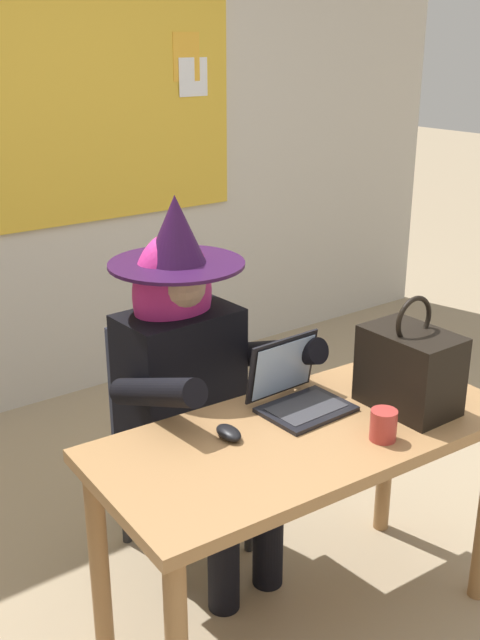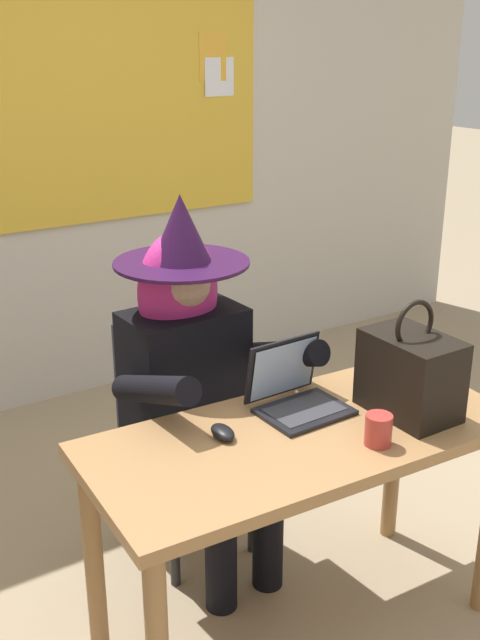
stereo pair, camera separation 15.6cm
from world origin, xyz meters
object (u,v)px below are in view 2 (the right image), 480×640
at_px(chair_at_desk, 178,422).
at_px(laptop, 296,394).
at_px(handbag, 410,374).
at_px(desk_main, 301,463).
at_px(person_costumed, 193,366).
at_px(coffee_mug, 378,430).
at_px(computer_mouse, 223,432).

distance_m(chair_at_desk, laptop, 0.62).
relative_size(laptop, handbag, 0.75).
xyz_separation_m(desk_main, handbag, (0.36, -0.08, 0.24)).
distance_m(person_costumed, coffee_mug, 0.75).
relative_size(chair_at_desk, computer_mouse, 8.57).
height_order(desk_main, coffee_mug, coffee_mug).
xyz_separation_m(laptop, coffee_mug, (0.06, -0.32, -0.00)).
xyz_separation_m(chair_at_desk, handbag, (0.44, -0.74, 0.38)).
bearing_deg(person_costumed, chair_at_desk, -179.97).
relative_size(person_costumed, computer_mouse, 13.20).
xyz_separation_m(chair_at_desk, computer_mouse, (-0.14, -0.56, 0.26)).
distance_m(desk_main, chair_at_desk, 0.68).
height_order(desk_main, chair_at_desk, chair_at_desk).
distance_m(desk_main, handbag, 0.44).
height_order(chair_at_desk, person_costumed, person_costumed).
height_order(laptop, computer_mouse, laptop).
relative_size(desk_main, coffee_mug, 14.25).
relative_size(chair_at_desk, coffee_mug, 9.39).
bearing_deg(coffee_mug, person_costumed, 106.41).
height_order(computer_mouse, handbag, handbag).
bearing_deg(desk_main, person_costumed, 97.76).
xyz_separation_m(laptop, computer_mouse, (-0.30, -0.03, -0.03)).
height_order(chair_at_desk, coffee_mug, chair_at_desk).
height_order(chair_at_desk, handbag, handbag).
relative_size(desk_main, chair_at_desk, 1.52).
xyz_separation_m(laptop, handbag, (0.28, -0.22, 0.08)).
relative_size(person_costumed, coffee_mug, 14.45).
distance_m(person_costumed, laptop, 0.43).
bearing_deg(person_costumed, computer_mouse, -20.99).
relative_size(handbag, coffee_mug, 3.98).
bearing_deg(coffee_mug, desk_main, 127.48).
xyz_separation_m(person_costumed, laptop, (0.15, -0.40, 0.01)).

